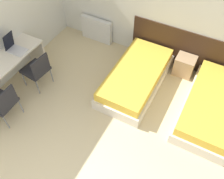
{
  "coord_description": "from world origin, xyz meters",
  "views": [
    {
      "loc": [
        1.36,
        -0.37,
        3.99
      ],
      "look_at": [
        0.0,
        2.18,
        0.55
      ],
      "focal_mm": 40.0,
      "sensor_mm": 36.0,
      "label": 1
    }
  ],
  "objects_px": {
    "chair_near_notebook": "(3,102)",
    "chair_near_laptop": "(37,69)",
    "bed_near_window": "(136,78)",
    "bed_near_door": "(211,106)",
    "nightstand": "(184,66)",
    "laptop": "(14,47)"
  },
  "relations": [
    {
      "from": "chair_near_notebook",
      "to": "chair_near_laptop",
      "type": "bearing_deg",
      "value": 88.97
    },
    {
      "from": "bed_near_window",
      "to": "bed_near_door",
      "type": "xyz_separation_m",
      "value": [
        1.55,
        0.0,
        0.0
      ]
    },
    {
      "from": "chair_near_laptop",
      "to": "chair_near_notebook",
      "type": "distance_m",
      "value": 0.94
    },
    {
      "from": "bed_near_window",
      "to": "nightstand",
      "type": "xyz_separation_m",
      "value": [
        0.78,
        0.8,
        0.01
      ]
    },
    {
      "from": "bed_near_window",
      "to": "nightstand",
      "type": "relative_size",
      "value": 4.35
    },
    {
      "from": "laptop",
      "to": "chair_near_laptop",
      "type": "bearing_deg",
      "value": -4.28
    },
    {
      "from": "chair_near_notebook",
      "to": "laptop",
      "type": "bearing_deg",
      "value": 114.72
    },
    {
      "from": "bed_near_window",
      "to": "chair_near_notebook",
      "type": "xyz_separation_m",
      "value": [
        -1.74,
        -1.87,
        0.26
      ]
    },
    {
      "from": "bed_near_door",
      "to": "laptop",
      "type": "relative_size",
      "value": 5.22
    },
    {
      "from": "bed_near_door",
      "to": "bed_near_window",
      "type": "bearing_deg",
      "value": 180.0
    },
    {
      "from": "nightstand",
      "to": "bed_near_door",
      "type": "bearing_deg",
      "value": -45.83
    },
    {
      "from": "chair_near_notebook",
      "to": "nightstand",
      "type": "bearing_deg",
      "value": 45.59
    },
    {
      "from": "bed_near_door",
      "to": "nightstand",
      "type": "distance_m",
      "value": 1.12
    },
    {
      "from": "bed_near_window",
      "to": "chair_near_notebook",
      "type": "bearing_deg",
      "value": -132.99
    },
    {
      "from": "nightstand",
      "to": "chair_near_laptop",
      "type": "bearing_deg",
      "value": -145.47
    },
    {
      "from": "chair_near_laptop",
      "to": "bed_near_window",
      "type": "bearing_deg",
      "value": 34.48
    },
    {
      "from": "bed_near_door",
      "to": "chair_near_notebook",
      "type": "bearing_deg",
      "value": -150.44
    },
    {
      "from": "chair_near_laptop",
      "to": "bed_near_door",
      "type": "bearing_deg",
      "value": 22.11
    },
    {
      "from": "bed_near_window",
      "to": "laptop",
      "type": "xyz_separation_m",
      "value": [
        -2.2,
        -0.92,
        0.62
      ]
    },
    {
      "from": "laptop",
      "to": "bed_near_window",
      "type": "bearing_deg",
      "value": 20.2
    },
    {
      "from": "nightstand",
      "to": "laptop",
      "type": "bearing_deg",
      "value": -150.0
    },
    {
      "from": "chair_near_laptop",
      "to": "laptop",
      "type": "distance_m",
      "value": 0.59
    }
  ]
}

